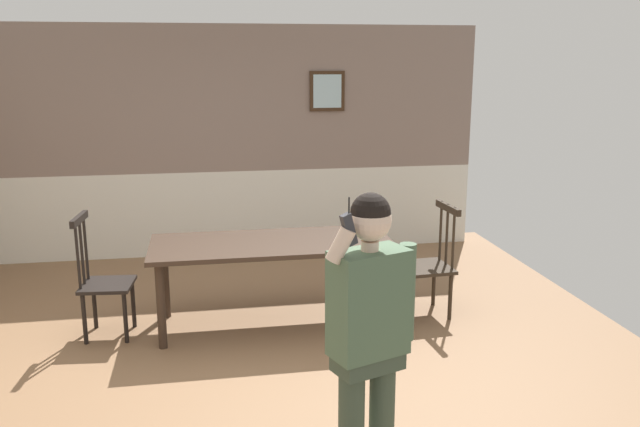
{
  "coord_description": "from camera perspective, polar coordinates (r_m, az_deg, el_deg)",
  "views": [
    {
      "loc": [
        -0.15,
        -4.74,
        2.31
      ],
      "look_at": [
        0.52,
        -0.92,
        1.39
      ],
      "focal_mm": 37.19,
      "sensor_mm": 36.0,
      "label": 1
    }
  ],
  "objects": [
    {
      "name": "room_back_partition",
      "position": [
        7.88,
        -8.84,
        5.73
      ],
      "size": [
        6.2,
        0.17,
        2.67
      ],
      "color": "gray",
      "rests_on": "ground_plane"
    },
    {
      "name": "chair_near_window",
      "position": [
        5.84,
        -18.23,
        -5.52
      ],
      "size": [
        0.45,
        0.45,
        1.05
      ],
      "rotation": [
        0.0,
        0.0,
        4.62
      ],
      "color": "black",
      "rests_on": "ground_plane"
    },
    {
      "name": "person_figure",
      "position": [
        3.49,
        4.29,
        -9.65
      ],
      "size": [
        0.52,
        0.34,
        1.65
      ],
      "rotation": [
        0.0,
        0.0,
        3.5
      ],
      "color": "#3A493A",
      "rests_on": "ground_plane"
    },
    {
      "name": "chair_by_doorway",
      "position": [
        6.11,
        9.32,
        -4.27
      ],
      "size": [
        0.49,
        0.49,
        1.02
      ],
      "rotation": [
        0.0,
        0.0,
        1.64
      ],
      "color": "#2D2319",
      "rests_on": "ground_plane"
    },
    {
      "name": "ground_plane",
      "position": [
        5.27,
        -7.53,
        -12.75
      ],
      "size": [
        6.82,
        6.82,
        0.0
      ],
      "primitive_type": "plane",
      "color": "#846042"
    },
    {
      "name": "dining_table",
      "position": [
        5.74,
        -4.17,
        -3.2
      ],
      "size": [
        2.07,
        0.88,
        0.76
      ],
      "rotation": [
        0.0,
        0.0,
        0.0
      ],
      "color": "#38281E",
      "rests_on": "ground_plane"
    }
  ]
}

